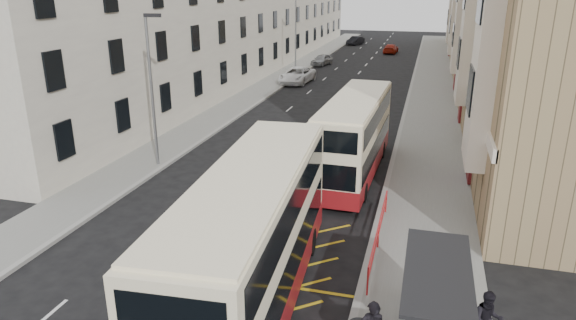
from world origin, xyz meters
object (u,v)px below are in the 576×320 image
(double_decker_front, at_px, (253,241))
(pedestrian_far, at_px, (418,275))
(double_decker_rear, at_px, (354,137))
(car_red, at_px, (391,49))
(street_lamp_near, at_px, (152,83))
(car_silver, at_px, (322,60))
(bus_shelter, at_px, (442,304))
(car_dark, at_px, (356,41))
(white_van, at_px, (297,75))
(street_lamp_far, at_px, (296,32))

(double_decker_front, bearing_deg, pedestrian_far, 14.29)
(double_decker_rear, height_order, car_red, double_decker_rear)
(street_lamp_near, bearing_deg, double_decker_rear, 8.13)
(car_silver, bearing_deg, bus_shelter, -61.66)
(double_decker_front, distance_m, car_silver, 49.78)
(double_decker_rear, relative_size, pedestrian_far, 6.08)
(street_lamp_near, height_order, car_silver, street_lamp_near)
(bus_shelter, bearing_deg, car_dark, 99.85)
(double_decker_rear, height_order, white_van, double_decker_rear)
(street_lamp_far, height_order, white_van, street_lamp_far)
(street_lamp_near, height_order, double_decker_front, street_lamp_near)
(bus_shelter, height_order, white_van, bus_shelter)
(street_lamp_near, distance_m, pedestrian_far, 17.30)
(bus_shelter, xyz_separation_m, pedestrian_far, (-0.57, 3.09, -1.12))
(bus_shelter, distance_m, car_silver, 52.38)
(street_lamp_far, relative_size, car_silver, 2.06)
(car_silver, height_order, car_red, car_silver)
(bus_shelter, bearing_deg, pedestrian_far, 100.38)
(car_silver, bearing_deg, double_decker_rear, -62.36)
(street_lamp_far, xyz_separation_m, pedestrian_far, (14.13, -39.30, -3.62))
(street_lamp_near, bearing_deg, pedestrian_far, -33.36)
(car_dark, bearing_deg, car_silver, -73.28)
(pedestrian_far, xyz_separation_m, white_van, (-12.98, 35.35, -0.24))
(pedestrian_far, bearing_deg, car_silver, -43.40)
(car_dark, distance_m, car_red, 11.16)
(bus_shelter, relative_size, car_dark, 1.05)
(double_decker_rear, height_order, car_silver, double_decker_rear)
(street_lamp_near, xyz_separation_m, double_decker_rear, (10.50, 1.50, -2.52))
(street_lamp_near, height_order, double_decker_rear, street_lamp_near)
(double_decker_front, bearing_deg, car_dark, 91.95)
(car_dark, xyz_separation_m, car_red, (6.38, -9.16, -0.03))
(pedestrian_far, distance_m, car_silver, 49.23)
(double_decker_front, height_order, pedestrian_far, double_decker_front)
(pedestrian_far, bearing_deg, white_van, -38.53)
(pedestrian_far, distance_m, car_dark, 71.33)
(street_lamp_far, distance_m, pedestrian_far, 41.92)
(double_decker_front, distance_m, pedestrian_far, 5.26)
(double_decker_front, xyz_separation_m, car_red, (-0.95, 62.71, -1.68))
(white_van, distance_m, car_silver, 12.14)
(double_decker_front, bearing_deg, car_red, 86.99)
(white_van, distance_m, car_dark, 34.94)
(pedestrian_far, relative_size, car_red, 0.39)
(bus_shelter, relative_size, double_decker_rear, 0.40)
(car_red, bearing_deg, double_decker_rear, 95.47)
(street_lamp_far, distance_m, white_van, 5.64)
(pedestrian_far, relative_size, car_dark, 0.43)
(double_decker_front, height_order, white_van, double_decker_front)
(double_decker_front, height_order, car_red, double_decker_front)
(double_decker_front, relative_size, car_silver, 2.97)
(street_lamp_near, bearing_deg, street_lamp_far, 90.00)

